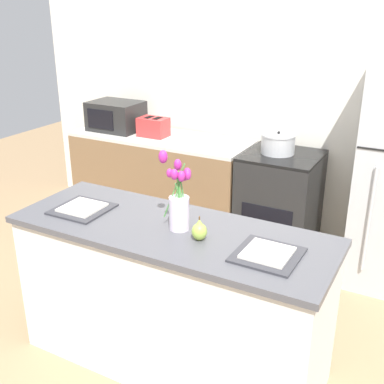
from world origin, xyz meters
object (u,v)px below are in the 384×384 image
Objects in this scene: stove_range at (279,205)px; microwave at (116,116)px; pear_figurine at (199,231)px; plate_setting_left at (82,208)px; cooking_pot at (278,144)px; toaster at (153,127)px; flower_vase at (179,202)px; plate_setting_right at (268,254)px.

stove_range is 1.75m from microwave.
microwave reaches higher than pear_figurine.
cooking_pot reaches higher than plate_setting_left.
toaster is at bearing -3.49° from microwave.
flower_vase reaches higher than toaster.
pear_figurine is 0.37m from plate_setting_right.
flower_vase is at bearing -90.22° from cooking_pot.
cooking_pot is at bearing 171.50° from stove_range.
pear_figurine is 2.09m from toaster.
cooking_pot reaches higher than plate_setting_right.
microwave is (-0.98, 1.64, 0.12)m from plate_setting_left.
stove_range is at bearing -8.50° from cooking_pot.
stove_range is at bearing 1.29° from toaster.
plate_setting_left reaches higher than stove_range.
stove_range is 0.53m from cooking_pot.
plate_setting_right is at bearing 0.86° from pear_figurine.
plate_setting_left is 1.92m from microwave.
pear_figurine is 2.41m from microwave.
toaster is at bearing -178.33° from cooking_pot.
cooking_pot is (-0.15, 1.66, 0.02)m from pear_figurine.
cooking_pot is at bearing 0.27° from microwave.
stove_range is 1.87× the size of microwave.
toaster is at bearing -178.71° from stove_range.
plate_setting_right is 1.73m from cooking_pot.
microwave reaches higher than cooking_pot.
pear_figurine is at bearing -21.89° from flower_vase.
plate_setting_left is 1.11× the size of cooking_pot.
stove_range is at bearing 0.02° from microwave.
toaster is (-0.54, 1.62, 0.07)m from plate_setting_left.
stove_range is 2.07× the size of flower_vase.
microwave is (-1.76, 1.65, 0.08)m from pear_figurine.
stove_range is 1.77m from plate_setting_right.
toaster is (-1.69, 1.62, 0.07)m from plate_setting_right.
stove_range is 1.70m from flower_vase.
toaster is at bearing 126.73° from flower_vase.
flower_vase is 0.20m from pear_figurine.
cooking_pot reaches higher than pear_figurine.
plate_setting_right is at bearing -37.70° from microwave.
plate_setting_left is at bearing -112.31° from stove_range.
pear_figurine reaches higher than plate_setting_right.
flower_vase is 0.90× the size of microwave.
flower_vase reaches higher than pear_figurine.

